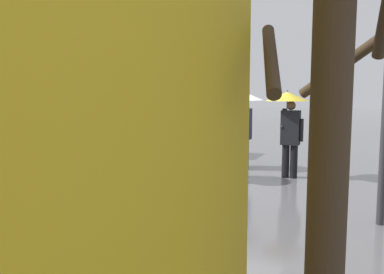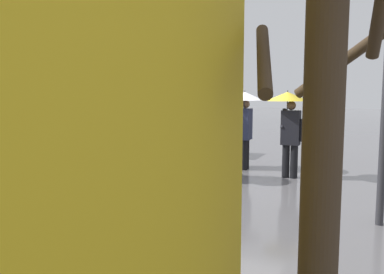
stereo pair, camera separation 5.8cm
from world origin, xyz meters
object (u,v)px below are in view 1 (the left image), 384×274
Objects in this scene: pedestrian_white_side at (173,115)px; bare_tree_near at (329,167)px; cargo_van_parked_right at (114,123)px; pedestrian_pink_side at (245,111)px; hand_dolly_boxes at (176,145)px; pedestrian_far_side at (210,111)px; shopping_cart_vendor at (219,156)px; pedestrian_black_side at (289,114)px.

bare_tree_near is at bearing 125.11° from pedestrian_white_side.
pedestrian_pink_side is (-3.95, -0.44, 0.41)m from cargo_van_parked_right.
pedestrian_far_side is (-0.49, -1.08, 0.85)m from hand_dolly_boxes.
shopping_cart_vendor is 0.49× the size of pedestrian_far_side.
hand_dolly_boxes is 0.61× the size of pedestrian_white_side.
pedestrian_black_side is 0.64× the size of bare_tree_near.
shopping_cart_vendor is 0.49× the size of pedestrian_pink_side.
pedestrian_far_side is at bearing -62.90° from bare_tree_near.
cargo_van_parked_right is 2.50× the size of pedestrian_far_side.
pedestrian_pink_side reaches higher than hand_dolly_boxes.
cargo_van_parked_right is at bearing 6.36° from pedestrian_pink_side.
pedestrian_far_side is 8.68m from bare_tree_near.
pedestrian_pink_side is (-1.46, -1.19, 0.86)m from hand_dolly_boxes.
cargo_van_parked_right is 3.93m from shopping_cart_vendor.
shopping_cart_vendor is 0.79× the size of hand_dolly_boxes.
pedestrian_pink_side is at bearing -173.64° from cargo_van_parked_right.
bare_tree_near is (-3.95, 7.73, 0.09)m from pedestrian_far_side.
shopping_cart_vendor is at bearing 31.68° from pedestrian_black_side.
pedestrian_black_side is at bearing 179.21° from cargo_van_parked_right.
pedestrian_far_side is at bearing 6.83° from pedestrian_pink_side.
bare_tree_near is at bearing 123.74° from hand_dolly_boxes.
pedestrian_white_side reaches higher than shopping_cart_vendor.
pedestrian_black_side and pedestrian_white_side have the same top height.
pedestrian_pink_side is 1.38m from pedestrian_black_side.
cargo_van_parked_right is 5.15× the size of shopping_cart_vendor.
cargo_van_parked_right is at bearing -16.88° from hand_dolly_boxes.
pedestrian_black_side reaches higher than shopping_cart_vendor.
bare_tree_near reaches higher than cargo_van_parked_right.
pedestrian_far_side is at bearing -58.78° from shopping_cart_vendor.
pedestrian_black_side is at bearing -149.39° from pedestrian_white_side.
pedestrian_black_side is 1.00× the size of pedestrian_white_side.
pedestrian_white_side is 1.85m from pedestrian_far_side.
pedestrian_black_side is 7.53m from bare_tree_near.
shopping_cart_vendor is 0.49× the size of pedestrian_white_side.
pedestrian_far_side is (-2.98, -0.32, 0.39)m from cargo_van_parked_right.
shopping_cart_vendor is at bearing 121.22° from pedestrian_far_side.
pedestrian_pink_side is at bearing -120.62° from pedestrian_white_side.
hand_dolly_boxes is 0.61× the size of pedestrian_black_side.
hand_dolly_boxes is 1.18m from pedestrian_white_side.
shopping_cart_vendor is at bearing 165.45° from cargo_van_parked_right.
shopping_cart_vendor is at bearing 82.60° from pedestrian_pink_side.
pedestrian_white_side is (0.97, 0.54, 1.00)m from shopping_cart_vendor.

